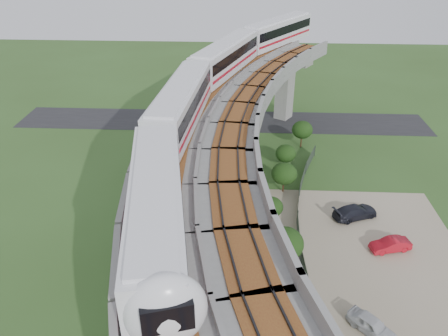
{
  "coord_description": "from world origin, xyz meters",
  "views": [
    {
      "loc": [
        3.35,
        -30.0,
        25.51
      ],
      "look_at": [
        1.7,
        2.22,
        7.5
      ],
      "focal_mm": 35.0,
      "sensor_mm": 36.0,
      "label": 1
    }
  ],
  "objects": [
    {
      "name": "dirt_lot",
      "position": [
        14.0,
        -2.0,
        0.02
      ],
      "size": [
        18.0,
        26.0,
        0.04
      ],
      "primitive_type": "cube",
      "color": "gray",
      "rests_on": "ground"
    },
    {
      "name": "asphalt_road",
      "position": [
        0.0,
        30.0,
        0.01
      ],
      "size": [
        60.0,
        8.0,
        0.03
      ],
      "primitive_type": "cube",
      "color": "#232326",
      "rests_on": "ground"
    },
    {
      "name": "car_red",
      "position": [
        16.59,
        1.25,
        0.64
      ],
      "size": [
        3.83,
        2.13,
        1.2
      ],
      "primitive_type": "imported",
      "rotation": [
        0.0,
        0.0,
        -1.32
      ],
      "color": "#B0101E",
      "rests_on": "dirt_lot"
    },
    {
      "name": "ground",
      "position": [
        0.0,
        0.0,
        0.0
      ],
      "size": [
        160.0,
        160.0,
        0.0
      ],
      "primitive_type": "plane",
      "color": "#315020",
      "rests_on": "ground"
    },
    {
      "name": "viaduct",
      "position": [
        3.84,
        0.0,
        9.05
      ],
      "size": [
        19.58,
        73.98,
        11.4
      ],
      "color": "#99968E",
      "rests_on": "ground"
    },
    {
      "name": "tree_2",
      "position": [
        7.72,
        10.67,
        2.26
      ],
      "size": [
        2.77,
        2.77,
        3.44
      ],
      "color": "#382314",
      "rests_on": "ground"
    },
    {
      "name": "tree_4",
      "position": [
        6.92,
        -1.42,
        2.52
      ],
      "size": [
        3.14,
        3.14,
        3.86
      ],
      "color": "#382314",
      "rests_on": "ground"
    },
    {
      "name": "tree_1",
      "position": [
        8.34,
        16.47,
        1.72
      ],
      "size": [
        2.47,
        2.47,
        2.78
      ],
      "color": "#382314",
      "rests_on": "ground"
    },
    {
      "name": "tree_3",
      "position": [
        6.11,
        4.81,
        1.9
      ],
      "size": [
        2.27,
        2.27,
        2.87
      ],
      "color": "#382314",
      "rests_on": "ground"
    },
    {
      "name": "metro_train",
      "position": [
        1.37,
        11.0,
        12.31
      ],
      "size": [
        16.94,
        60.24,
        3.64
      ],
      "color": "silver",
      "rests_on": "ground"
    },
    {
      "name": "tree_5",
      "position": [
        7.27,
        -8.58,
        1.62
      ],
      "size": [
        2.3,
        2.3,
        2.6
      ],
      "color": "#382314",
      "rests_on": "ground"
    },
    {
      "name": "tree_0",
      "position": [
        10.79,
        21.83,
        2.46
      ],
      "size": [
        2.67,
        2.67,
        3.6
      ],
      "color": "#382314",
      "rests_on": "ground"
    },
    {
      "name": "fence",
      "position": [
        9.75,
        0.0,
        0.75
      ],
      "size": [
        3.87,
        38.73,
        1.5
      ],
      "color": "#2D382D",
      "rests_on": "ground"
    },
    {
      "name": "car_white",
      "position": [
        12.74,
        -7.93,
        0.67
      ],
      "size": [
        3.6,
        3.74,
        1.26
      ],
      "primitive_type": "imported",
      "rotation": [
        0.0,
        0.0,
        0.74
      ],
      "color": "silver",
      "rests_on": "dirt_lot"
    },
    {
      "name": "car_dark",
      "position": [
        14.5,
        6.17,
        0.71
      ],
      "size": [
        4.95,
        3.53,
        1.33
      ],
      "primitive_type": "imported",
      "rotation": [
        0.0,
        0.0,
        1.98
      ],
      "color": "black",
      "rests_on": "dirt_lot"
    }
  ]
}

